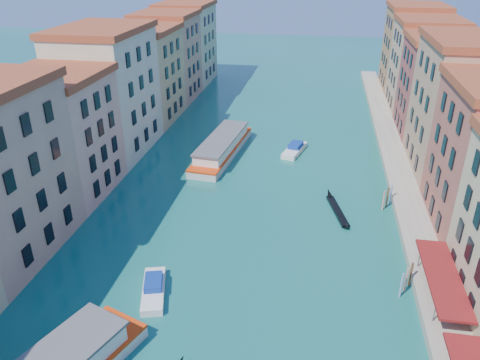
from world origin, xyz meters
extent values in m
cube|color=tan|center=(-26.00, 55.00, 8.25)|extent=(12.00, 14.00, 16.50)
cube|color=brown|center=(-26.00, 55.00, 17.00)|extent=(12.80, 14.40, 1.00)
cube|color=beige|center=(-26.00, 71.00, 10.00)|extent=(12.00, 18.00, 20.00)
cube|color=brown|center=(-26.00, 71.00, 20.50)|extent=(12.80, 18.40, 1.00)
cube|color=tan|center=(-26.00, 88.00, 8.75)|extent=(12.00, 16.00, 17.50)
cube|color=brown|center=(-26.00, 88.00, 18.00)|extent=(12.80, 16.40, 1.00)
cube|color=tan|center=(-26.00, 103.50, 9.25)|extent=(12.00, 15.00, 18.50)
cube|color=brown|center=(-26.00, 103.50, 19.00)|extent=(12.80, 15.40, 1.00)
cube|color=tan|center=(-26.00, 119.50, 9.50)|extent=(12.00, 17.00, 19.00)
cube|color=brown|center=(-26.00, 119.50, 19.50)|extent=(12.80, 17.40, 1.00)
cube|color=tan|center=(30.00, 71.00, 10.00)|extent=(12.00, 18.00, 20.00)
cube|color=brown|center=(30.00, 71.00, 20.50)|extent=(12.80, 18.40, 1.00)
cube|color=#95433E|center=(30.00, 87.50, 8.75)|extent=(12.00, 15.00, 17.50)
cube|color=brown|center=(30.00, 87.50, 18.00)|extent=(12.80, 15.40, 1.00)
cube|color=tan|center=(30.00, 103.00, 9.25)|extent=(12.00, 16.00, 18.50)
cube|color=brown|center=(30.00, 103.00, 19.00)|extent=(12.80, 16.40, 1.00)
cube|color=#A16D46|center=(30.00, 119.50, 9.75)|extent=(12.00, 17.00, 19.50)
cube|color=brown|center=(30.00, 119.50, 20.00)|extent=(12.80, 17.40, 1.00)
cube|color=gray|center=(22.00, 65.00, 0.50)|extent=(4.00, 140.00, 1.00)
cube|color=maroon|center=(22.20, 39.00, 3.00)|extent=(3.20, 12.60, 0.25)
cylinder|color=#5B5B5E|center=(20.80, 34.80, 1.50)|extent=(0.12, 0.12, 3.00)
cylinder|color=#5B5B5E|center=(20.80, 43.20, 1.50)|extent=(0.12, 0.12, 3.00)
cylinder|color=#4F311B|center=(18.50, 39.00, 1.30)|extent=(0.24, 0.24, 3.20)
cylinder|color=#4F311B|center=(19.10, 40.00, 1.30)|extent=(0.24, 0.24, 3.20)
cylinder|color=#4F311B|center=(19.70, 41.00, 1.30)|extent=(0.24, 0.24, 3.20)
cylinder|color=#4F311B|center=(18.50, 57.00, 1.30)|extent=(0.24, 0.24, 3.20)
cylinder|color=#4F311B|center=(19.10, 58.00, 1.30)|extent=(0.24, 0.24, 3.20)
cylinder|color=#4F311B|center=(19.70, 59.00, 1.30)|extent=(0.24, 0.24, 3.20)
cube|color=silver|center=(-6.87, 72.07, 0.64)|extent=(7.02, 21.79, 1.28)
cube|color=white|center=(-6.87, 72.07, 2.03)|extent=(6.04, 17.48, 1.71)
cube|color=#5B5B5E|center=(-6.87, 72.07, 3.05)|extent=(6.41, 18.04, 0.27)
cube|color=#E63C0D|center=(-6.87, 72.07, 1.23)|extent=(7.07, 21.79, 0.27)
cube|color=black|center=(12.49, 55.26, 0.20)|extent=(3.02, 8.01, 0.40)
cone|color=black|center=(11.34, 59.57, 0.54)|extent=(1.24, 1.94, 1.50)
cone|color=black|center=(13.63, 50.95, 0.45)|extent=(1.16, 1.64, 1.32)
cube|color=white|center=(-6.32, 35.15, 0.39)|extent=(3.96, 7.21, 0.79)
cube|color=navy|center=(-6.46, 35.62, 1.08)|extent=(2.51, 3.32, 0.69)
cube|color=white|center=(5.36, 75.02, 0.43)|extent=(4.13, 7.79, 0.85)
cube|color=navy|center=(5.49, 75.54, 1.17)|extent=(2.65, 3.57, 0.74)
camera|label=1|loc=(8.91, -0.67, 31.79)|focal=35.00mm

